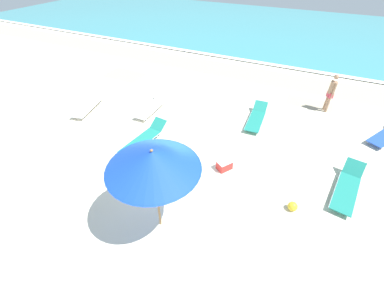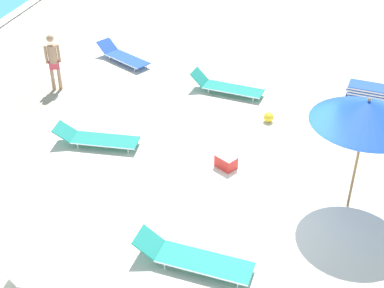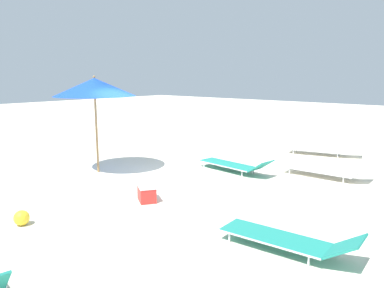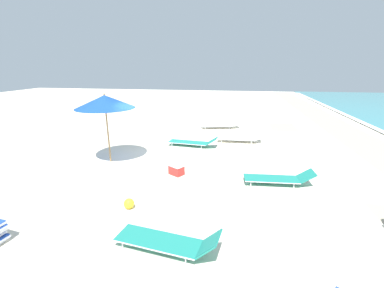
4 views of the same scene
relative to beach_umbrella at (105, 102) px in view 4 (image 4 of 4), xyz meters
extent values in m
cube|color=beige|center=(-0.66, 1.89, -2.46)|extent=(60.00, 60.00, 0.16)
cube|color=#B3A68B|center=(-7.32, 7.83, -2.37)|extent=(2.30, 1.55, 0.00)
cylinder|color=#9E7547|center=(0.00, 0.00, -1.18)|extent=(0.06, 0.06, 2.39)
cone|color=blue|center=(0.00, 0.00, 0.01)|extent=(2.21, 2.21, 0.49)
cylinder|color=#13359C|center=(0.00, 0.00, -0.23)|extent=(2.15, 2.15, 0.01)
sphere|color=#9E7547|center=(0.00, 0.00, 0.28)|extent=(0.07, 0.07, 0.07)
cube|color=white|center=(-3.59, 4.94, -2.20)|extent=(0.66, 1.88, 0.03)
cylinder|color=silver|center=(-3.89, 4.93, -2.20)|extent=(0.09, 1.86, 0.03)
cylinder|color=silver|center=(-3.29, 4.95, -2.20)|extent=(0.09, 1.86, 0.03)
cube|color=white|center=(-3.63, 6.03, -1.98)|extent=(0.59, 0.37, 0.46)
cylinder|color=silver|center=(-3.82, 4.20, -2.30)|extent=(0.03, 0.03, 0.16)
cylinder|color=silver|center=(-3.31, 4.22, -2.30)|extent=(0.03, 0.03, 0.16)
cylinder|color=silver|center=(-3.87, 5.66, -2.30)|extent=(0.03, 0.03, 0.16)
cylinder|color=silver|center=(-3.36, 5.67, -2.30)|extent=(0.03, 0.03, 0.16)
cube|color=white|center=(-6.31, 3.76, -2.20)|extent=(1.03, 1.95, 0.03)
cylinder|color=silver|center=(-6.60, 3.69, -2.20)|extent=(0.47, 1.81, 0.03)
cylinder|color=silver|center=(-6.02, 3.83, -2.20)|extent=(0.47, 1.81, 0.03)
cube|color=white|center=(-6.58, 4.89, -2.06)|extent=(0.67, 0.61, 0.32)
cylinder|color=silver|center=(-6.38, 3.00, -2.30)|extent=(0.03, 0.03, 0.16)
cylinder|color=silver|center=(-5.89, 3.12, -2.30)|extent=(0.03, 0.03, 0.16)
cylinder|color=silver|center=(-6.73, 4.40, -2.30)|extent=(0.03, 0.03, 0.16)
cylinder|color=silver|center=(-6.23, 4.53, -2.30)|extent=(0.03, 0.03, 0.16)
cube|color=#1E8475|center=(1.03, 6.05, -2.20)|extent=(0.71, 1.73, 0.03)
cylinder|color=silver|center=(0.73, 6.04, -2.20)|extent=(0.14, 1.70, 0.03)
cylinder|color=silver|center=(1.33, 6.07, -2.20)|extent=(0.14, 1.70, 0.03)
cube|color=#1E8475|center=(0.96, 7.13, -2.05)|extent=(0.60, 0.51, 0.32)
cylinder|color=silver|center=(0.82, 5.38, -2.30)|extent=(0.03, 0.03, 0.16)
cylinder|color=silver|center=(1.33, 5.41, -2.30)|extent=(0.03, 0.03, 0.16)
cylinder|color=silver|center=(0.73, 6.70, -2.30)|extent=(0.03, 0.03, 0.16)
cylinder|color=silver|center=(1.24, 6.73, -2.30)|extent=(0.03, 0.03, 0.16)
cube|color=#1E8475|center=(4.58, 3.33, -2.20)|extent=(0.87, 1.88, 0.03)
cylinder|color=silver|center=(4.28, 3.38, -2.20)|extent=(0.31, 1.79, 0.03)
cylinder|color=silver|center=(4.87, 3.29, -2.20)|extent=(0.31, 1.79, 0.03)
cube|color=#1E8475|center=(4.75, 4.42, -2.01)|extent=(0.63, 0.50, 0.41)
cylinder|color=silver|center=(4.22, 2.68, -2.30)|extent=(0.03, 0.03, 0.16)
cylinder|color=silver|center=(4.72, 2.60, -2.30)|extent=(0.03, 0.03, 0.16)
cylinder|color=silver|center=(4.44, 4.07, -2.30)|extent=(0.03, 0.03, 0.16)
cylinder|color=silver|center=(4.94, 3.99, -2.30)|extent=(0.03, 0.03, 0.16)
cube|color=#1E8475|center=(-2.56, 2.68, -2.20)|extent=(0.79, 1.90, 0.03)
cylinder|color=silver|center=(-2.85, 2.71, -2.20)|extent=(0.22, 1.84, 0.03)
cylinder|color=silver|center=(-2.26, 2.65, -2.20)|extent=(0.22, 1.84, 0.03)
cube|color=#1E8475|center=(-2.43, 3.82, -2.05)|extent=(0.62, 0.53, 0.33)
cylinder|color=silver|center=(-2.89, 1.99, -2.30)|extent=(0.03, 0.03, 0.16)
cylinder|color=silver|center=(-2.38, 1.94, -2.30)|extent=(0.03, 0.03, 0.16)
cylinder|color=silver|center=(-2.73, 3.42, -2.30)|extent=(0.03, 0.03, 0.16)
cylinder|color=silver|center=(-2.23, 3.37, -2.30)|extent=(0.03, 0.03, 0.16)
sphere|color=yellow|center=(3.20, 2.11, -2.24)|extent=(0.28, 0.28, 0.28)
cube|color=red|center=(0.81, 2.87, -2.22)|extent=(0.55, 0.59, 0.32)
cube|color=white|center=(0.81, 2.87, -2.03)|extent=(0.57, 0.61, 0.05)
camera|label=1|loc=(2.65, -3.44, 3.81)|focal=24.00mm
camera|label=2|loc=(-9.64, 1.26, 5.24)|focal=50.00mm
camera|label=3|loc=(6.12, 8.67, 0.33)|focal=35.00mm
camera|label=4|loc=(8.93, 4.78, 1.31)|focal=24.00mm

